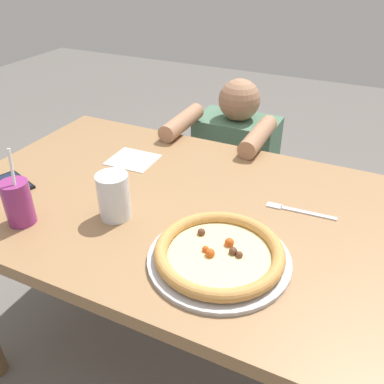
% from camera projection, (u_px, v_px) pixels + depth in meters
% --- Properties ---
extents(ground_plane, '(8.00, 8.00, 0.00)m').
position_uv_depth(ground_plane, '(172.00, 353.00, 1.65)').
color(ground_plane, '#66605B').
extents(dining_table, '(1.31, 0.87, 0.75)m').
position_uv_depth(dining_table, '(167.00, 226.00, 1.30)').
color(dining_table, '#936D47').
rests_on(dining_table, ground).
extents(pizza_near, '(0.35, 0.35, 0.04)m').
position_uv_depth(pizza_near, '(219.00, 254.00, 0.99)').
color(pizza_near, '#B7B7BC').
rests_on(pizza_near, dining_table).
extents(drink_cup_colored, '(0.08, 0.08, 0.23)m').
position_uv_depth(drink_cup_colored, '(18.00, 202.00, 1.11)').
color(drink_cup_colored, '#8C2D72').
rests_on(drink_cup_colored, dining_table).
extents(water_cup_clear, '(0.09, 0.09, 0.13)m').
position_uv_depth(water_cup_clear, '(114.00, 196.00, 1.13)').
color(water_cup_clear, silver).
rests_on(water_cup_clear, dining_table).
extents(paper_napkin, '(0.16, 0.15, 0.00)m').
position_uv_depth(paper_napkin, '(133.00, 160.00, 1.46)').
color(paper_napkin, white).
rests_on(paper_napkin, dining_table).
extents(fork, '(0.20, 0.03, 0.00)m').
position_uv_depth(fork, '(297.00, 211.00, 1.18)').
color(fork, silver).
rests_on(fork, dining_table).
extents(cell_phone, '(0.17, 0.12, 0.01)m').
position_uv_depth(cell_phone, '(14.00, 183.00, 1.31)').
color(cell_phone, black).
rests_on(cell_phone, dining_table).
extents(diner_seated, '(0.39, 0.51, 0.92)m').
position_uv_depth(diner_seated, '(233.00, 182.00, 1.97)').
color(diner_seated, '#333847').
rests_on(diner_seated, ground).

